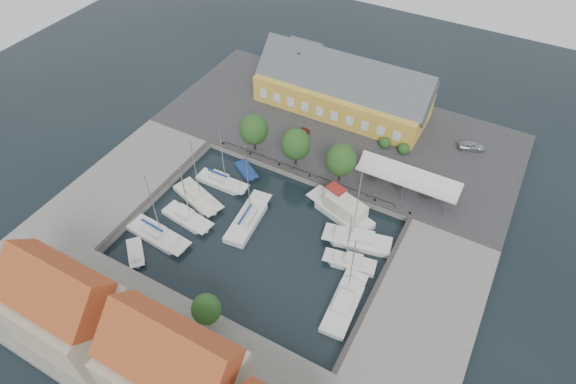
% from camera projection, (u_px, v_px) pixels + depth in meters
% --- Properties ---
extents(ground, '(140.00, 140.00, 0.00)m').
position_uv_depth(ground, '(266.00, 228.00, 63.61)').
color(ground, black).
rests_on(ground, ground).
extents(north_quay, '(56.00, 26.00, 1.00)m').
position_uv_depth(north_quay, '(339.00, 130.00, 77.36)').
color(north_quay, '#2D2D30').
rests_on(north_quay, ground).
extents(west_quay, '(12.00, 24.00, 1.00)m').
position_uv_depth(west_quay, '(128.00, 179.00, 69.43)').
color(west_quay, slate).
rests_on(west_quay, ground).
extents(east_quay, '(12.00, 24.00, 1.00)m').
position_uv_depth(east_quay, '(424.00, 309.00, 54.61)').
color(east_quay, slate).
rests_on(east_quay, ground).
extents(south_bank, '(56.00, 14.00, 1.00)m').
position_uv_depth(south_bank, '(164.00, 360.00, 50.36)').
color(south_bank, slate).
rests_on(south_bank, ground).
extents(quay_edge_fittings, '(56.00, 24.72, 0.40)m').
position_uv_depth(quay_edge_fittings, '(284.00, 200.00, 65.75)').
color(quay_edge_fittings, '#383533').
rests_on(quay_edge_fittings, north_quay).
extents(warehouse, '(28.56, 14.00, 9.55)m').
position_uv_depth(warehouse, '(340.00, 89.00, 78.72)').
color(warehouse, gold).
rests_on(warehouse, north_quay).
extents(tent_canopy, '(14.00, 4.00, 2.83)m').
position_uv_depth(tent_canopy, '(409.00, 177.00, 65.15)').
color(tent_canopy, silver).
rests_on(tent_canopy, north_quay).
extents(quay_trees, '(18.20, 4.20, 6.30)m').
position_uv_depth(quay_trees, '(296.00, 144.00, 68.16)').
color(quay_trees, black).
rests_on(quay_trees, north_quay).
extents(car_silver, '(4.17, 2.83, 1.32)m').
position_uv_depth(car_silver, '(472.00, 146.00, 72.88)').
color(car_silver, '#A7AAAF').
rests_on(car_silver, north_quay).
extents(car_red, '(1.93, 4.13, 1.31)m').
position_uv_depth(car_red, '(299.00, 136.00, 74.54)').
color(car_red, '#5C1515').
rests_on(car_red, north_quay).
extents(center_sailboat, '(3.84, 9.82, 13.07)m').
position_uv_depth(center_sailboat, '(248.00, 220.00, 64.13)').
color(center_sailboat, silver).
rests_on(center_sailboat, ground).
extents(trawler, '(10.44, 5.80, 5.00)m').
position_uv_depth(trawler, '(342.00, 210.00, 64.47)').
color(trawler, silver).
rests_on(trawler, ground).
extents(east_boat_a, '(9.23, 4.71, 12.49)m').
position_uv_depth(east_boat_a, '(359.00, 241.00, 61.75)').
color(east_boat_a, silver).
rests_on(east_boat_a, ground).
extents(east_boat_b, '(6.85, 3.27, 9.29)m').
position_uv_depth(east_boat_b, '(351.00, 263.00, 59.32)').
color(east_boat_b, silver).
rests_on(east_boat_b, ground).
extents(east_boat_c, '(3.42, 9.28, 11.54)m').
position_uv_depth(east_boat_c, '(344.00, 305.00, 55.19)').
color(east_boat_c, silver).
rests_on(east_boat_c, ground).
extents(west_boat_a, '(8.10, 2.42, 10.72)m').
position_uv_depth(west_boat_a, '(221.00, 183.00, 69.27)').
color(west_boat_a, silver).
rests_on(west_boat_a, ground).
extents(west_boat_b, '(8.77, 5.25, 11.45)m').
position_uv_depth(west_boat_b, '(198.00, 198.00, 67.19)').
color(west_boat_b, beige).
rests_on(west_boat_b, ground).
extents(west_boat_c, '(7.84, 3.35, 10.41)m').
position_uv_depth(west_boat_c, '(187.00, 218.00, 64.48)').
color(west_boat_c, silver).
rests_on(west_boat_c, ground).
extents(west_boat_d, '(9.42, 3.49, 12.22)m').
position_uv_depth(west_boat_d, '(158.00, 235.00, 62.40)').
color(west_boat_d, silver).
rests_on(west_boat_d, ground).
extents(launch_sw, '(4.80, 4.60, 0.98)m').
position_uv_depth(launch_sw, '(136.00, 253.00, 60.60)').
color(launch_sw, silver).
rests_on(launch_sw, ground).
extents(launch_nw, '(4.92, 4.01, 0.88)m').
position_uv_depth(launch_nw, '(246.00, 171.00, 71.23)').
color(launch_nw, navy).
rests_on(launch_nw, ground).
extents(townhouses, '(36.30, 8.50, 12.00)m').
position_uv_depth(townhouses, '(155.00, 364.00, 44.54)').
color(townhouses, '#C1B694').
rests_on(townhouses, south_bank).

